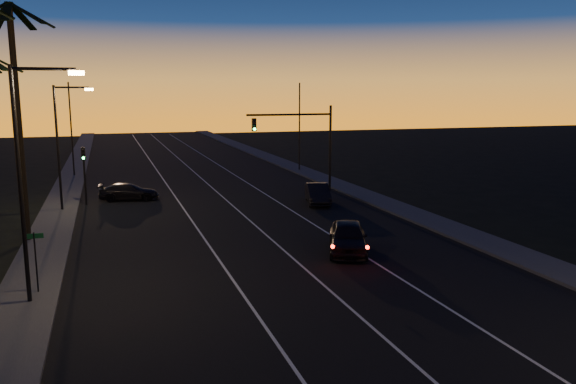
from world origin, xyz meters
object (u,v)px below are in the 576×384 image
object	(u,v)px
lead_car	(348,237)
signal_mast	(303,134)
cross_car	(129,192)
right_car	(318,194)

from	to	relation	value
lead_car	signal_mast	bearing A→B (deg)	78.01
lead_car	cross_car	xyz separation A→B (m)	(-9.96, 18.00, -0.15)
right_car	cross_car	xyz separation A→B (m)	(-13.07, 5.63, -0.09)
signal_mast	cross_car	size ratio (longest dim) A/B	1.54
signal_mast	lead_car	distance (m)	17.99
lead_car	right_car	world-z (taller)	lead_car
cross_car	lead_car	bearing A→B (deg)	-61.04
signal_mast	right_car	bearing A→B (deg)	-96.38
lead_car	right_car	xyz separation A→B (m)	(3.11, 12.37, -0.07)
signal_mast	cross_car	bearing A→B (deg)	176.47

